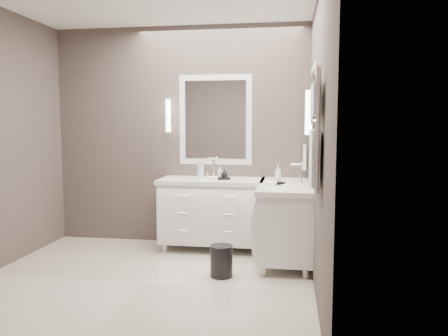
# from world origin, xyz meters

# --- Properties ---
(floor) EXTENTS (3.20, 3.00, 0.01)m
(floor) POSITION_xyz_m (0.00, 0.00, -0.01)
(floor) COLOR beige
(floor) RESTS_ON ground
(wall_back) EXTENTS (3.20, 0.01, 2.70)m
(wall_back) POSITION_xyz_m (0.00, 1.50, 1.35)
(wall_back) COLOR #473D39
(wall_back) RESTS_ON floor
(wall_front) EXTENTS (3.20, 0.01, 2.70)m
(wall_front) POSITION_xyz_m (0.00, -1.50, 1.35)
(wall_front) COLOR #473D39
(wall_front) RESTS_ON floor
(wall_right) EXTENTS (0.01, 3.00, 2.70)m
(wall_right) POSITION_xyz_m (1.60, 0.00, 1.35)
(wall_right) COLOR #473D39
(wall_right) RESTS_ON floor
(vanity_back) EXTENTS (1.24, 0.59, 0.97)m
(vanity_back) POSITION_xyz_m (0.45, 1.23, 0.49)
(vanity_back) COLOR white
(vanity_back) RESTS_ON floor
(vanity_right) EXTENTS (0.59, 1.24, 0.97)m
(vanity_right) POSITION_xyz_m (1.33, 0.90, 0.49)
(vanity_right) COLOR white
(vanity_right) RESTS_ON floor
(mirror_back) EXTENTS (0.90, 0.02, 1.10)m
(mirror_back) POSITION_xyz_m (0.45, 1.49, 1.55)
(mirror_back) COLOR white
(mirror_back) RESTS_ON wall_back
(mirror_right) EXTENTS (0.02, 0.90, 1.10)m
(mirror_right) POSITION_xyz_m (1.59, 0.80, 1.55)
(mirror_right) COLOR white
(mirror_right) RESTS_ON wall_right
(sconce_back) EXTENTS (0.06, 0.06, 0.40)m
(sconce_back) POSITION_xyz_m (-0.13, 1.43, 1.59)
(sconce_back) COLOR white
(sconce_back) RESTS_ON wall_back
(sconce_right) EXTENTS (0.06, 0.06, 0.40)m
(sconce_right) POSITION_xyz_m (1.53, 0.22, 1.59)
(sconce_right) COLOR white
(sconce_right) RESTS_ON wall_right
(towel_bar_corner) EXTENTS (0.03, 0.22, 0.30)m
(towel_bar_corner) POSITION_xyz_m (1.54, 1.36, 1.12)
(towel_bar_corner) COLOR white
(towel_bar_corner) RESTS_ON wall_right
(towel_ladder) EXTENTS (0.06, 0.58, 0.90)m
(towel_ladder) POSITION_xyz_m (1.55, -0.40, 1.39)
(towel_ladder) COLOR white
(towel_ladder) RESTS_ON wall_right
(waste_bin) EXTENTS (0.24, 0.24, 0.31)m
(waste_bin) POSITION_xyz_m (0.71, 0.29, 0.15)
(waste_bin) COLOR black
(waste_bin) RESTS_ON floor
(amenity_tray_back) EXTENTS (0.20, 0.18, 0.03)m
(amenity_tray_back) POSITION_xyz_m (0.58, 1.20, 0.86)
(amenity_tray_back) COLOR black
(amenity_tray_back) RESTS_ON vanity_back
(amenity_tray_right) EXTENTS (0.17, 0.19, 0.02)m
(amenity_tray_right) POSITION_xyz_m (1.24, 0.89, 0.86)
(amenity_tray_right) COLOR black
(amenity_tray_right) RESTS_ON vanity_right
(water_bottle) EXTENTS (0.10, 0.10, 0.21)m
(water_bottle) POSITION_xyz_m (0.33, 1.16, 0.96)
(water_bottle) COLOR silver
(water_bottle) RESTS_ON vanity_back
(soap_bottle_a) EXTENTS (0.07, 0.07, 0.13)m
(soap_bottle_a) POSITION_xyz_m (0.55, 1.22, 0.94)
(soap_bottle_a) COLOR white
(soap_bottle_a) RESTS_ON amenity_tray_back
(soap_bottle_b) EXTENTS (0.08, 0.08, 0.10)m
(soap_bottle_b) POSITION_xyz_m (0.61, 1.17, 0.93)
(soap_bottle_b) COLOR black
(soap_bottle_b) RESTS_ON amenity_tray_back
(soap_bottle_c) EXTENTS (0.08, 0.08, 0.18)m
(soap_bottle_c) POSITION_xyz_m (1.24, 0.89, 0.96)
(soap_bottle_c) COLOR white
(soap_bottle_c) RESTS_ON amenity_tray_right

